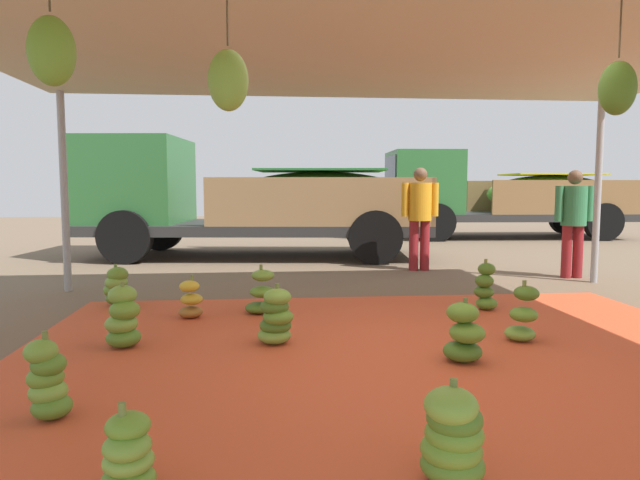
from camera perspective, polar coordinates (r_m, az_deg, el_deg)
ground_plane at (r=7.85m, az=2.57°, el=-5.09°), size 40.00×40.00×0.00m
tarp_orange at (r=4.98m, az=7.43°, el=-11.28°), size 6.52×4.97×0.01m
tent_canopy at (r=4.82m, az=7.99°, el=20.27°), size 8.00×7.00×2.76m
banana_bunch_0 at (r=4.79m, az=14.33°, el=-9.24°), size 0.40×0.39×0.52m
banana_bunch_1 at (r=2.94m, az=-18.80°, el=-19.91°), size 0.32×0.34×0.44m
banana_bunch_2 at (r=6.82m, az=16.34°, el=-4.68°), size 0.32×0.33×0.59m
banana_bunch_3 at (r=2.93m, az=13.23°, el=-18.82°), size 0.40×0.40×0.52m
banana_bunch_4 at (r=7.19m, az=-19.79°, el=-4.53°), size 0.42×0.43×0.50m
banana_bunch_5 at (r=5.33m, az=-19.26°, el=-7.51°), size 0.42×0.42×0.58m
banana_bunch_6 at (r=6.39m, az=-5.96°, el=-5.40°), size 0.45×0.44×0.55m
banana_bunch_7 at (r=6.30m, az=-12.92°, el=-5.99°), size 0.31×0.31×0.47m
banana_bunch_8 at (r=3.94m, az=-25.80°, el=-12.68°), size 0.35×0.34×0.54m
banana_bunch_10 at (r=5.16m, az=-4.48°, el=-7.85°), size 0.43×0.43×0.56m
banana_bunch_11 at (r=5.55m, az=19.78°, el=-7.25°), size 0.36×0.39×0.57m
cargo_truck_main at (r=11.64m, az=-7.85°, el=4.23°), size 7.04×3.17×2.40m
cargo_truck_far at (r=16.62m, az=17.42°, el=4.37°), size 6.69×2.68×2.40m
worker_0 at (r=9.76m, az=10.04°, el=2.93°), size 0.64×0.39×1.75m
worker_1 at (r=9.66m, az=24.22°, el=2.29°), size 0.62×0.38×1.69m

